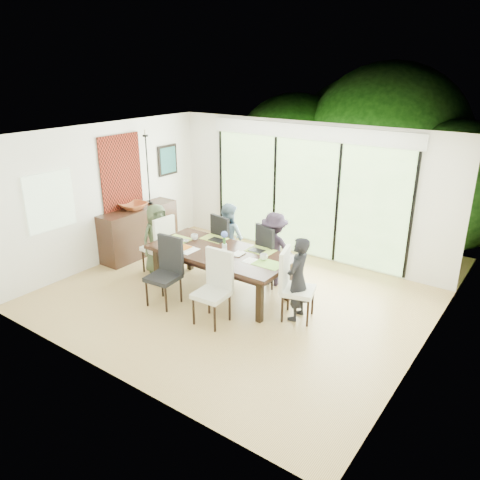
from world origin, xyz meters
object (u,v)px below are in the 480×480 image
Objects in this scene: chair_left_end at (157,244)px; vase at (224,247)px; table_top at (220,253)px; laptop at (179,241)px; person_left_end at (158,239)px; person_far_left at (229,237)px; person_far_right at (274,249)px; chair_far_right at (275,254)px; cup_c at (264,257)px; chair_right_end at (299,285)px; cup_a at (194,237)px; chair_far_left at (229,242)px; bowl at (133,206)px; cup_b at (224,252)px; chair_near_left at (163,273)px; sideboard at (139,231)px; chair_near_right at (211,289)px; person_right_end at (298,279)px.

chair_left_end is 9.17× the size of vase.
laptop is at bearing -173.29° from table_top.
chair_left_end is 0.85× the size of person_left_end.
person_far_right is at bearing -168.59° from person_far_left.
chair_far_right is 3.33× the size of laptop.
cup_c is at bearing 96.74° from chair_left_end.
chair_left_end and chair_far_right have the same top height.
cup_c is at bearing -11.50° from laptop.
person_left_end reaches higher than chair_right_end.
chair_far_left is at bearing 70.35° from cup_a.
bowl is at bearing 146.54° from laptop.
chair_far_right is at bearing 29.25° from cup_a.
person_left_end is 1.54m from vase.
cup_a is at bearing 69.45° from chair_right_end.
chair_left_end is 3.33× the size of laptop.
chair_far_left reaches higher than cup_b.
chair_left_end is at bearing 133.61° from chair_near_left.
vase is (-0.50, -0.80, 0.27)m from chair_far_right.
person_left_end is 0.65m from laptop.
chair_near_left reaches higher than sideboard.
table_top is 0.20m from cup_b.
person_far_left is 10.40× the size of cup_a.
person_far_right is at bearing 28.55° from cup_a.
person_far_right is 10.40× the size of cup_a.
person_far_left is 10.40× the size of cup_c.
bowl is at bearing 173.63° from vase.
chair_near_left is at bearing 53.23° from chair_left_end.
person_far_right is 2.54× the size of bowl.
person_far_right is at bearing 57.34° from vase.
person_far_left reaches higher than laptop.
chair_far_right is at bearing -54.80° from person_left_end.
table_top is at bearing -172.87° from cup_c.
chair_far_right is 1.00× the size of chair_near_left.
chair_far_left reaches higher than cup_a.
person_far_right is 3.03m from sideboard.
chair_near_right is 0.85× the size of person_right_end.
sideboard is at bearing -110.16° from chair_left_end.
vase is at bearing 78.10° from chair_far_right.
cup_a is at bearing 40.63° from laptop.
bowl is at bearing 174.15° from cup_a.
table_top is 1.86× the size of person_right_end.
cup_a is 0.89m from cup_b.
chair_near_right is at bearing 70.74° from chair_left_end.
table_top is at bearing 54.74° from chair_near_left.
chair_far_right is 2.17× the size of bowl.
chair_near_left is 0.85× the size of person_right_end.
chair_left_end reaches higher than cup_b.
chair_far_right reaches higher than cup_b.
person_far_right reaches higher than table_top.
chair_left_end is 11.00× the size of cup_b.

